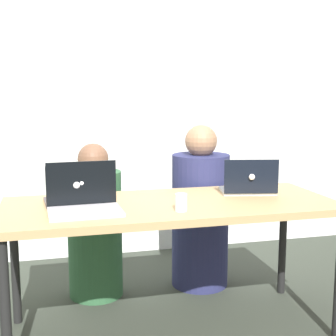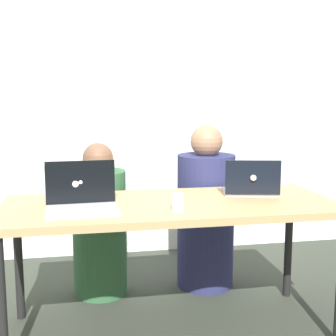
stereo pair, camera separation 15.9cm
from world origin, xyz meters
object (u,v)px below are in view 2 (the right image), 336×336
laptop_front_left (82,200)px  laptop_back_right (251,187)px  person_on_left (100,228)px  water_glass_center (177,204)px  laptop_back_left (75,194)px  person_on_right (206,216)px

laptop_front_left → laptop_back_right: bearing=8.7°
person_on_left → water_glass_center: size_ratio=11.49×
laptop_back_left → water_glass_center: size_ratio=3.65×
person_on_left → laptop_back_right: size_ratio=2.89×
person_on_left → person_on_right: bearing=179.0°
laptop_back_left → person_on_right: bearing=-154.4°
laptop_back_right → laptop_front_left: size_ratio=0.96×
laptop_back_right → water_glass_center: bearing=42.9°
person_on_right → water_glass_center: 0.93m
laptop_back_right → laptop_back_left: (-1.02, -0.01, 0.00)m
person_on_right → laptop_front_left: size_ratio=3.08×
person_on_left → laptop_back_right: (0.87, -0.50, 0.34)m
person_on_left → laptop_front_left: (-0.11, -0.69, 0.35)m
laptop_back_left → water_glass_center: (0.51, -0.29, -0.01)m
person_on_right → laptop_back_right: bearing=94.6°
person_on_left → laptop_back_left: 0.63m
water_glass_center → person_on_left: bearing=114.4°
person_on_left → laptop_front_left: size_ratio=2.78×
laptop_back_right → laptop_front_left: bearing=23.1°
laptop_back_left → laptop_front_left: laptop_front_left is taller
person_on_right → laptop_back_right: person_on_right is taller
person_on_left → laptop_back_right: 1.06m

